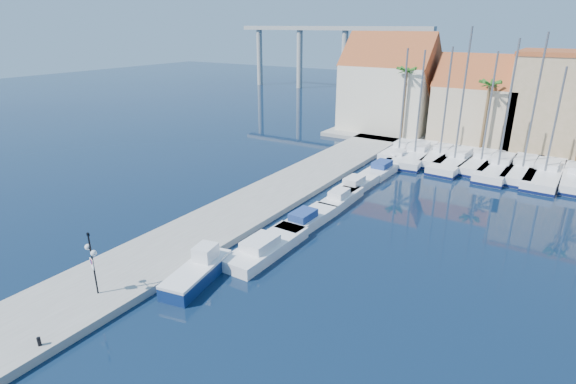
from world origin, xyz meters
name	(u,v)px	position (x,y,z in m)	size (l,w,h in m)	color
ground	(239,325)	(0.00, 0.00, 0.00)	(260.00, 260.00, 0.00)	black
quay_west	(254,205)	(-9.00, 13.50, 0.25)	(6.00, 77.00, 0.50)	gray
shore_north	(540,148)	(10.00, 48.00, 0.25)	(54.00, 16.00, 0.50)	gray
lamp_post	(91,254)	(-8.14, -2.55, 3.00)	(1.25, 0.62, 3.80)	black
bollard	(39,341)	(-6.60, -6.83, 0.72)	(0.18, 0.18, 0.44)	black
fishing_boat	(198,271)	(-4.87, 2.19, 0.64)	(2.80, 5.71, 1.91)	navy
motorboat_west_0	(266,247)	(-3.34, 7.20, 0.51)	(2.42, 7.39, 1.40)	white
motorboat_west_1	(307,220)	(-3.28, 12.69, 0.51)	(2.23, 6.33, 1.40)	white
motorboat_west_2	(341,198)	(-3.10, 18.38, 0.51)	(1.86, 5.65, 1.40)	white
motorboat_west_3	(356,185)	(-3.44, 22.31, 0.51)	(2.19, 6.24, 1.40)	white
motorboat_west_4	(384,168)	(-3.16, 28.69, 0.51)	(2.42, 6.78, 1.40)	white
motorboat_west_5	(400,157)	(-3.15, 33.69, 0.51)	(1.87, 5.47, 1.40)	white
sailboat_0	(400,150)	(-4.01, 36.27, 0.61)	(2.52, 8.70, 12.38)	white
sailboat_1	(416,154)	(-1.98, 35.87, 0.56)	(3.98, 11.85, 12.28)	white
sailboat_2	(441,155)	(0.71, 36.61, 0.60)	(2.49, 9.22, 12.65)	white
sailboat_3	(456,160)	(2.63, 35.70, 0.59)	(3.77, 11.50, 14.69)	white
sailboat_4	(482,162)	(5.25, 36.58, 0.58)	(3.44, 10.07, 12.33)	white
sailboat_5	(499,167)	(7.14, 35.44, 0.58)	(3.51, 11.19, 13.62)	white
sailboat_6	(523,169)	(9.37, 36.21, 0.59)	(3.25, 10.98, 14.21)	white
sailboat_7	(545,173)	(11.46, 35.79, 0.55)	(3.52, 11.62, 11.18)	white
building_0	(389,87)	(-10.00, 47.00, 6.52)	(12.30, 9.00, 13.50)	beige
building_1	(477,103)	(2.00, 47.00, 5.30)	(10.30, 8.00, 11.00)	#C9B28E
palm_0	(406,73)	(-6.00, 42.00, 9.08)	(2.60, 2.60, 10.15)	brown
palm_1	(490,86)	(4.00, 42.00, 8.14)	(2.60, 2.60, 9.15)	brown
viaduct	(325,45)	(-39.07, 82.00, 10.25)	(48.00, 2.20, 14.45)	#9E9E99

